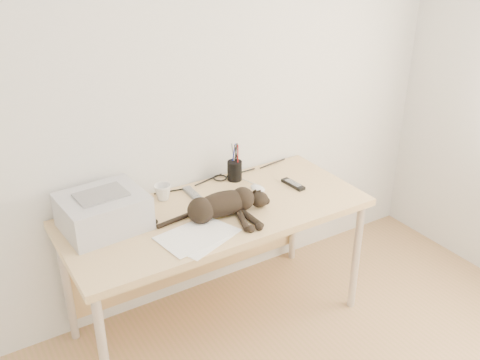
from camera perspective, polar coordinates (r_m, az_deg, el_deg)
wall_back at (r=2.88m, az=-6.34°, el=9.65°), size 3.50×0.00×3.50m
desk at (r=2.93m, az=-3.33°, el=-4.75°), size 1.60×0.70×0.74m
printer at (r=2.68m, az=-14.39°, el=-3.24°), size 0.41×0.36×0.19m
papers at (r=2.57m, az=-4.50°, el=-6.00°), size 0.41×0.34×0.01m
cat at (r=2.71m, az=-2.08°, el=-2.79°), size 0.60×0.31×0.14m
mug at (r=2.90m, az=-8.24°, el=-1.31°), size 0.12×0.12×0.09m
pen_cup at (r=3.08m, az=-0.58°, el=1.04°), size 0.08×0.08×0.22m
remote_grey at (r=2.95m, az=-5.12°, el=-1.45°), size 0.05×0.16×0.02m
remote_black at (r=3.05m, az=5.68°, el=-0.46°), size 0.06×0.16×0.02m
mouse at (r=3.00m, az=1.91°, el=-0.70°), size 0.08×0.11×0.03m
cable_tangle at (r=3.04m, az=-5.42°, el=-0.64°), size 1.36×0.08×0.01m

